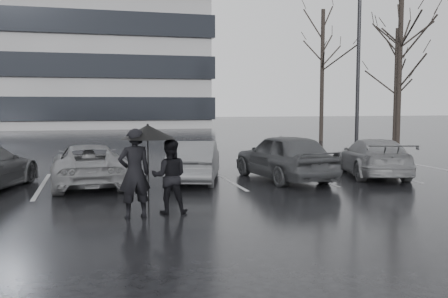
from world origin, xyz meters
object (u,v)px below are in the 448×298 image
pedestrian_left (134,173)px  tree_north (322,76)px  car_west_a (195,161)px  pedestrian_right (170,176)px  car_main (284,156)px  car_west_b (88,165)px  car_east (373,157)px  tree_east (399,73)px  lamp_post (358,61)px  tree_ne (396,86)px

pedestrian_left → tree_north: tree_north is taller
car_west_a → pedestrian_right: bearing=88.6°
car_main → car_west_b: size_ratio=0.99×
car_main → car_west_a: (-2.82, 0.37, -0.11)m
car_west_b → car_east: 9.24m
car_west_a → tree_north: tree_north is taller
car_west_b → tree_east: tree_east is taller
car_west_a → tree_east: size_ratio=0.48×
car_west_b → tree_north: (14.66, 14.77, 3.64)m
pedestrian_left → lamp_post: (10.70, 9.68, 3.40)m
car_east → tree_ne: size_ratio=0.62×
tree_ne → tree_north: tree_north is taller
pedestrian_right → tree_north: bearing=-114.6°
car_west_a → car_east: 6.03m
lamp_post → tree_ne: size_ratio=1.36×
car_west_a → car_main: bearing=-170.4°
pedestrian_left → pedestrian_right: size_ratio=1.16×
tree_east → car_east: bearing=-128.1°
tree_east → pedestrian_left: bearing=-139.7°
car_west_b → lamp_post: (11.68, 4.99, 3.73)m
tree_north → pedestrian_left: bearing=-125.1°
car_west_a → car_west_b: (-3.21, 0.07, -0.02)m
tree_ne → tree_north: (-3.50, 3.00, 0.75)m
tree_east → tree_ne: bearing=58.0°
pedestrian_right → tree_east: 18.76m
lamp_post → pedestrian_left: bearing=-137.9°
car_west_b → car_east: size_ratio=1.01×
car_west_b → tree_ne: tree_ne is taller
tree_east → tree_ne: 4.74m
pedestrian_right → tree_ne: tree_ne is taller
car_main → lamp_post: 8.62m
lamp_post → tree_ne: lamp_post is taller
car_west_b → tree_north: 21.12m
car_main → tree_ne: (12.13, 12.20, 2.76)m
car_main → pedestrian_left: pedestrian_left is taller
car_main → pedestrian_right: size_ratio=2.67×
car_main → car_west_b: car_main is taller
car_west_a → tree_east: 15.09m
car_west_b → lamp_post: 13.24m
car_main → car_west_b: bearing=-11.5°
car_west_b → tree_east: size_ratio=0.55×
car_east → pedestrian_right: pedestrian_right is taller
pedestrian_right → tree_ne: (16.40, 16.19, 2.68)m
tree_ne → car_west_b: bearing=-147.1°
lamp_post → car_west_b: bearing=-156.9°
tree_east → tree_ne: size_ratio=1.14×
car_west_b → lamp_post: lamp_post is taller
tree_ne → tree_north: 4.67m
car_west_a → car_west_b: bearing=15.8°
pedestrian_right → tree_ne: 23.20m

